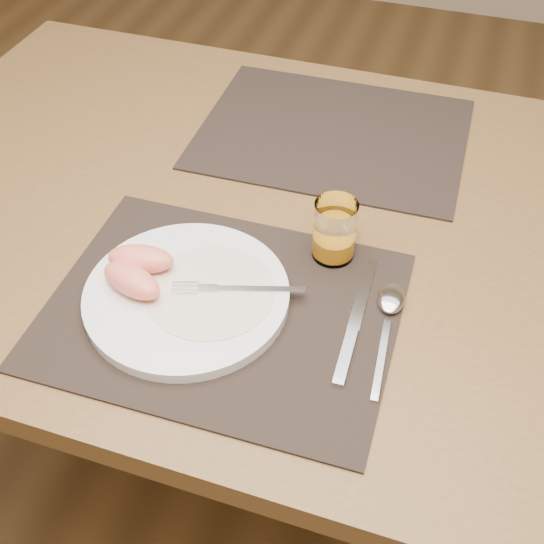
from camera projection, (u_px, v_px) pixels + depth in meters
The scene contains 11 objects.
ground at pixel (286, 462), 1.56m from camera, with size 5.00×5.00×0.00m, color brown.
table at pixel (292, 252), 1.09m from camera, with size 1.40×0.90×0.75m.
placemat_near at pixel (222, 310), 0.89m from camera, with size 0.45×0.35×0.00m, color black.
placemat_far at pixel (333, 133), 1.18m from camera, with size 0.45×0.35×0.00m, color black.
plate at pixel (187, 295), 0.89m from camera, with size 0.27×0.27×0.02m, color white.
plate_dressing at pixel (210, 291), 0.89m from camera, with size 0.17×0.17×0.00m.
fork at pixel (226, 289), 0.89m from camera, with size 0.17×0.07×0.00m.
knife at pixel (353, 329), 0.86m from camera, with size 0.02×0.22×0.01m.
spoon at pixel (390, 307), 0.88m from camera, with size 0.04×0.19×0.01m.
juice_glass at pixel (334, 233), 0.93m from camera, with size 0.06×0.06×0.09m.
grapefruit_wedges at pixel (136, 270), 0.89m from camera, with size 0.10×0.10×0.04m.
Camera 1 is at (0.22, -0.76, 1.42)m, focal length 45.00 mm.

